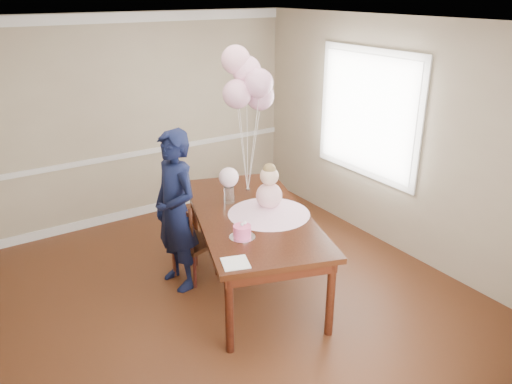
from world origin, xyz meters
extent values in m
cube|color=#381B0E|center=(0.00, 0.00, 0.00)|extent=(4.50, 5.00, 0.00)
cube|color=white|center=(0.00, 0.00, 2.70)|extent=(4.50, 5.00, 0.02)
cube|color=gray|center=(0.00, 2.50, 1.35)|extent=(4.50, 0.02, 2.70)
cube|color=gray|center=(0.00, -2.50, 1.35)|extent=(4.50, 0.02, 2.70)
cube|color=gray|center=(2.25, 0.00, 1.35)|extent=(0.02, 5.00, 2.70)
cube|color=silver|center=(0.00, 2.49, 0.90)|extent=(4.50, 0.02, 0.07)
cube|color=white|center=(0.00, 2.49, 2.63)|extent=(4.50, 0.02, 0.12)
cube|color=white|center=(0.00, 2.49, 0.06)|extent=(4.50, 0.02, 0.12)
cube|color=white|center=(2.23, 0.50, 1.55)|extent=(0.02, 1.66, 1.56)
cube|color=silver|center=(2.21, 0.50, 1.55)|extent=(0.01, 1.50, 1.40)
cube|color=black|center=(0.34, 0.17, 0.80)|extent=(1.74, 2.45, 0.06)
cube|color=black|center=(0.34, 0.17, 0.72)|extent=(1.60, 2.31, 0.11)
cylinder|color=black|center=(-0.41, -0.65, 0.39)|extent=(0.10, 0.10, 0.77)
cylinder|color=black|center=(0.47, -0.94, 0.39)|extent=(0.10, 0.10, 0.77)
cylinder|color=black|center=(0.22, 1.28, 0.39)|extent=(0.10, 0.10, 0.77)
cylinder|color=black|center=(1.10, 0.99, 0.39)|extent=(0.10, 0.10, 0.77)
cone|color=#F5B4D3|center=(0.48, 0.07, 0.88)|extent=(1.06, 1.06, 0.11)
sphere|color=#F198C8|center=(0.48, 0.07, 1.03)|extent=(0.27, 0.27, 0.27)
sphere|color=beige|center=(0.48, 0.07, 1.24)|extent=(0.19, 0.19, 0.19)
sphere|color=olive|center=(0.48, 0.07, 1.30)|extent=(0.13, 0.13, 0.13)
cylinder|color=silver|center=(-0.02, -0.23, 0.83)|extent=(0.31, 0.31, 0.01)
cylinder|color=#FF5092|center=(-0.02, -0.23, 0.89)|extent=(0.21, 0.21, 0.11)
sphere|color=silver|center=(-0.02, -0.23, 0.97)|extent=(0.03, 0.03, 0.03)
sphere|color=white|center=(0.02, -0.22, 0.97)|extent=(0.03, 0.03, 0.03)
cylinder|color=white|center=(0.29, 0.54, 0.92)|extent=(0.14, 0.14, 0.18)
sphere|color=#F7CFD8|center=(0.29, 0.54, 1.12)|extent=(0.21, 0.21, 0.21)
cube|color=white|center=(-0.32, -0.60, 0.83)|extent=(0.28, 0.28, 0.01)
cylinder|color=#B9B9BE|center=(0.64, 0.71, 0.84)|extent=(0.06, 0.06, 0.02)
sphere|color=#E6A3BD|center=(0.53, 0.75, 1.93)|extent=(0.31, 0.31, 0.31)
sphere|color=#DD9DBD|center=(0.73, 0.63, 2.05)|extent=(0.31, 0.31, 0.31)
sphere|color=#FFB4D5|center=(0.69, 0.81, 2.16)|extent=(0.31, 0.31, 0.31)
sphere|color=#F7AFC4|center=(0.59, 0.87, 2.27)|extent=(0.31, 0.31, 0.31)
sphere|color=#E2A0C0|center=(0.82, 0.75, 1.88)|extent=(0.31, 0.31, 0.31)
cylinder|color=white|center=(0.58, 0.73, 1.30)|extent=(0.10, 0.04, 0.92)
cylinder|color=white|center=(0.68, 0.67, 1.36)|extent=(0.09, 0.09, 1.03)
cylinder|color=white|center=(0.67, 0.76, 1.41)|extent=(0.06, 0.09, 1.15)
cylinder|color=white|center=(0.62, 0.79, 1.47)|extent=(0.05, 0.14, 1.25)
cylinder|color=white|center=(0.73, 0.73, 1.28)|extent=(0.17, 0.03, 0.86)
cube|color=#371B0F|center=(-0.10, 0.63, 0.41)|extent=(0.50, 0.50, 0.05)
cylinder|color=#36110E|center=(-0.21, 0.42, 0.20)|extent=(0.05, 0.05, 0.39)
cylinder|color=#35170E|center=(0.10, 0.52, 0.20)|extent=(0.05, 0.05, 0.39)
cylinder|color=#3E1811|center=(-0.31, 0.74, 0.20)|extent=(0.05, 0.05, 0.39)
cylinder|color=#3A1710|center=(0.00, 0.83, 0.20)|extent=(0.05, 0.05, 0.39)
cylinder|color=#35180E|center=(-0.23, 0.42, 0.67)|extent=(0.05, 0.05, 0.51)
cylinder|color=#3E1C10|center=(-0.33, 0.73, 0.67)|extent=(0.05, 0.05, 0.51)
cube|color=#3B1810|center=(-0.28, 0.57, 0.56)|extent=(0.13, 0.36, 0.05)
cube|color=black|center=(-0.28, 0.57, 0.71)|extent=(0.13, 0.36, 0.05)
cube|color=black|center=(-0.28, 0.57, 0.85)|extent=(0.13, 0.36, 0.05)
imported|color=black|center=(-0.31, 0.59, 0.85)|extent=(0.48, 0.66, 1.71)
camera|label=1|loc=(-2.16, -3.74, 2.97)|focal=35.00mm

